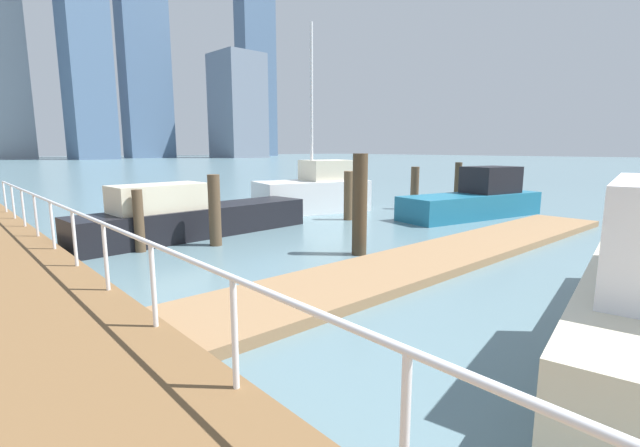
% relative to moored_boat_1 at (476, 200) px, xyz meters
% --- Properties ---
extents(ground_plane, '(300.00, 300.00, 0.00)m').
position_rel_moored_boat_1_xyz_m(ground_plane, '(-10.39, 5.74, -0.66)').
color(ground_plane, slate).
extents(floating_dock, '(15.01, 2.00, 0.18)m').
position_rel_moored_boat_1_xyz_m(floating_dock, '(-6.38, -2.85, -0.57)').
color(floating_dock, '#93704C').
rests_on(floating_dock, ground_plane).
extents(boardwalk_railing, '(0.06, 28.50, 1.08)m').
position_rel_moored_boat_1_xyz_m(boardwalk_railing, '(-13.54, -4.17, 0.60)').
color(boardwalk_railing, white).
rests_on(boardwalk_railing, boardwalk).
extents(dock_piling_0, '(0.33, 0.33, 1.92)m').
position_rel_moored_boat_1_xyz_m(dock_piling_0, '(3.64, 2.96, 0.30)').
color(dock_piling_0, '#473826').
rests_on(dock_piling_0, ground_plane).
extents(dock_piling_1, '(0.35, 0.35, 1.77)m').
position_rel_moored_boat_1_xyz_m(dock_piling_1, '(-4.13, 2.71, 0.22)').
color(dock_piling_1, brown).
rests_on(dock_piling_1, ground_plane).
extents(dock_piling_2, '(0.36, 0.36, 2.46)m').
position_rel_moored_boat_1_xyz_m(dock_piling_2, '(-7.73, -1.21, 0.57)').
color(dock_piling_2, '#473826').
rests_on(dock_piling_2, ground_plane).
extents(dock_piling_3, '(0.35, 0.35, 1.81)m').
position_rel_moored_boat_1_xyz_m(dock_piling_3, '(0.01, 2.84, 0.25)').
color(dock_piling_3, brown).
rests_on(dock_piling_3, ground_plane).
extents(dock_piling_4, '(0.32, 0.32, 1.90)m').
position_rel_moored_boat_1_xyz_m(dock_piling_4, '(-9.85, 2.06, 0.29)').
color(dock_piling_4, brown).
rests_on(dock_piling_4, ground_plane).
extents(dock_piling_5, '(0.25, 0.25, 1.57)m').
position_rel_moored_boat_1_xyz_m(dock_piling_5, '(-11.63, 2.65, 0.13)').
color(dock_piling_5, brown).
rests_on(dock_piling_5, ground_plane).
extents(moored_boat_1, '(6.26, 2.85, 1.89)m').
position_rel_moored_boat_1_xyz_m(moored_boat_1, '(0.00, 0.00, 0.00)').
color(moored_boat_1, '#1E6B8C').
rests_on(moored_boat_1, ground_plane).
extents(moored_boat_4, '(4.86, 3.07, 7.39)m').
position_rel_moored_boat_1_xyz_m(moored_boat_4, '(-3.61, 5.17, 0.19)').
color(moored_boat_4, white).
rests_on(moored_boat_4, ground_plane).
extents(moored_boat_5, '(7.22, 2.00, 1.60)m').
position_rel_moored_boat_1_xyz_m(moored_boat_5, '(-9.79, 3.61, -0.07)').
color(moored_boat_5, black).
rests_on(moored_boat_5, ground_plane).
extents(skyline_tower_5, '(12.26, 6.77, 59.85)m').
position_rel_moored_boat_1_xyz_m(skyline_tower_5, '(31.47, 114.86, 29.27)').
color(skyline_tower_5, slate).
rests_on(skyline_tower_5, ground_plane).
extents(skyline_tower_6, '(12.30, 13.45, 28.51)m').
position_rel_moored_boat_1_xyz_m(skyline_tower_6, '(52.17, 102.19, 13.59)').
color(skyline_tower_6, slate).
rests_on(skyline_tower_6, ground_plane).
extents(skyline_tower_7, '(12.30, 8.43, 55.08)m').
position_rel_moored_boat_1_xyz_m(skyline_tower_7, '(72.60, 123.14, 26.88)').
color(skyline_tower_7, slate).
rests_on(skyline_tower_7, ground_plane).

